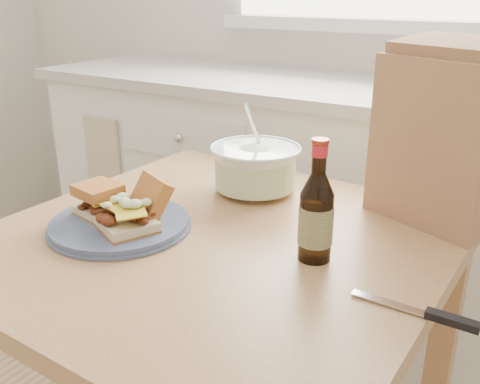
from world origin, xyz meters
The scene contains 9 objects.
cabinet_run centered at (0.00, 1.70, 0.47)m, with size 2.50×0.64×0.94m.
dining_table centered at (0.09, 0.77, 0.65)m, with size 0.95×0.95×0.77m.
plate centered at (-0.11, 0.68, 0.78)m, with size 0.30×0.30×0.02m, color #485575.
sandwich_left centered at (-0.17, 0.69, 0.82)m, with size 0.11×0.10×0.07m.
sandwich_right centered at (-0.06, 0.68, 0.82)m, with size 0.15×0.20×0.10m.
coleslaw_bowl centered at (0.03, 1.03, 0.83)m, with size 0.23×0.23×0.23m.
beer_bottle centered at (0.31, 0.78, 0.86)m, with size 0.07×0.07×0.24m.
knife centered at (0.56, 0.70, 0.77)m, with size 0.20×0.02×0.01m.
paper_bag centered at (0.46, 1.11, 0.95)m, with size 0.28×0.18×0.36m, color #A67350.
Camera 1 is at (0.68, -0.08, 1.26)m, focal length 40.00 mm.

